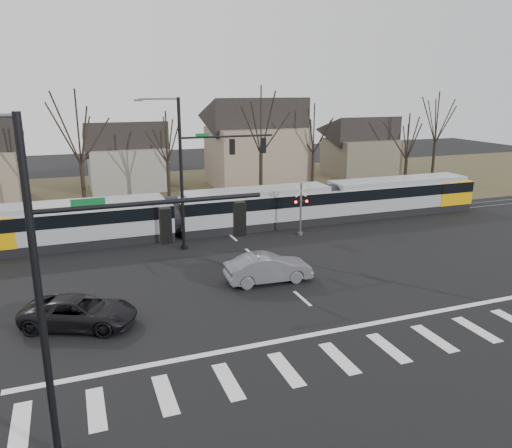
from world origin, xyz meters
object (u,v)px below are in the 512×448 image
object	(u,v)px
tram	(255,207)
suv	(80,312)
sedan	(268,268)
rail_crossing_signal	(301,211)

from	to	relation	value
tram	suv	world-z (taller)	tram
tram	sedan	distance (m)	11.65
sedan	rail_crossing_signal	world-z (taller)	rail_crossing_signal
tram	sedan	size ratio (longest dim) A/B	8.14
tram	rail_crossing_signal	distance (m)	4.05
sedan	rail_crossing_signal	size ratio (longest dim) A/B	1.26
sedan	suv	bearing A→B (deg)	104.35
sedan	suv	distance (m)	10.50
suv	rail_crossing_signal	world-z (taller)	rail_crossing_signal
tram	suv	size ratio (longest dim) A/B	7.15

